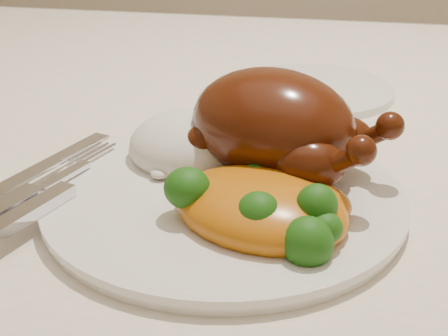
% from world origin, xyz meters
% --- Properties ---
extents(dining_table, '(1.60, 0.90, 0.76)m').
position_xyz_m(dining_table, '(0.00, 0.00, 0.67)').
color(dining_table, brown).
rests_on(dining_table, floor).
extents(tablecloth, '(1.73, 1.03, 0.18)m').
position_xyz_m(tablecloth, '(0.00, 0.00, 0.74)').
color(tablecloth, beige).
rests_on(tablecloth, dining_table).
extents(dinner_plate, '(0.35, 0.35, 0.01)m').
position_xyz_m(dinner_plate, '(0.10, -0.20, 0.77)').
color(dinner_plate, white).
rests_on(dinner_plate, tablecloth).
extents(side_plate, '(0.24, 0.24, 0.01)m').
position_xyz_m(side_plate, '(0.14, 0.09, 0.77)').
color(side_plate, white).
rests_on(side_plate, tablecloth).
extents(roast_chicken, '(0.19, 0.15, 0.09)m').
position_xyz_m(roast_chicken, '(0.13, -0.16, 0.82)').
color(roast_chicken, '#4C1908').
rests_on(roast_chicken, dinner_plate).
extents(rice_mound, '(0.13, 0.12, 0.06)m').
position_xyz_m(rice_mound, '(0.06, -0.14, 0.79)').
color(rice_mound, white).
rests_on(rice_mound, dinner_plate).
extents(mac_and_cheese, '(0.16, 0.14, 0.05)m').
position_xyz_m(mac_and_cheese, '(0.14, -0.24, 0.79)').
color(mac_and_cheese, orange).
rests_on(mac_and_cheese, dinner_plate).
extents(cutlery, '(0.07, 0.20, 0.01)m').
position_xyz_m(cutlery, '(-0.04, -0.25, 0.79)').
color(cutlery, silver).
rests_on(cutlery, dinner_plate).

